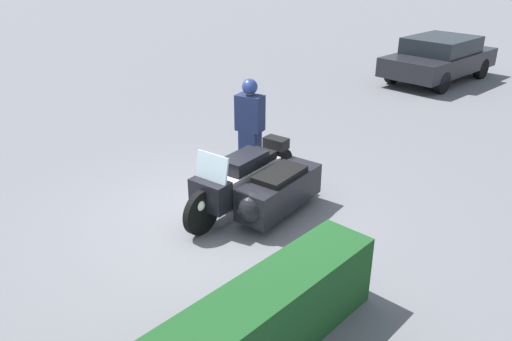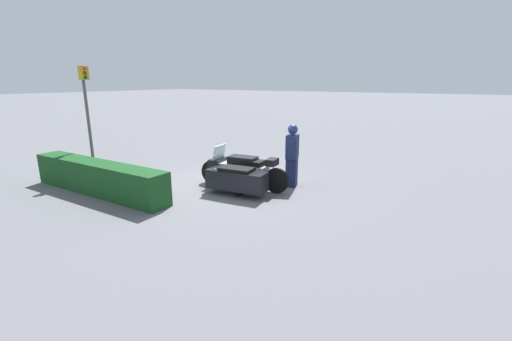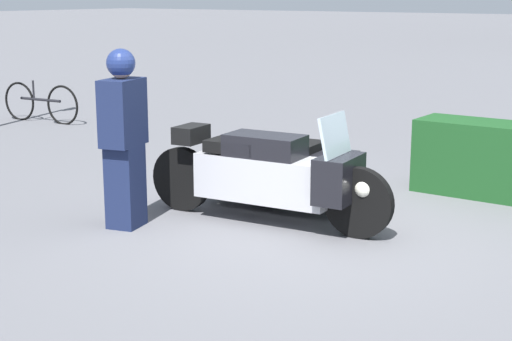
{
  "view_description": "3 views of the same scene",
  "coord_description": "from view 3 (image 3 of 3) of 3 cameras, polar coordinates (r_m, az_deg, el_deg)",
  "views": [
    {
      "loc": [
        4.61,
        5.03,
        3.89
      ],
      "look_at": [
        -0.12,
        0.61,
        0.95
      ],
      "focal_mm": 35.0,
      "sensor_mm": 36.0,
      "label": 1
    },
    {
      "loc": [
        -5.62,
        7.61,
        2.93
      ],
      "look_at": [
        -1.44,
        0.87,
        0.83
      ],
      "focal_mm": 24.0,
      "sensor_mm": 36.0,
      "label": 2
    },
    {
      "loc": [
        3.83,
        -6.3,
        2.29
      ],
      "look_at": [
        -0.48,
        -0.15,
        0.58
      ],
      "focal_mm": 55.0,
      "sensor_mm": 36.0,
      "label": 3
    }
  ],
  "objects": [
    {
      "name": "bicycle_parked",
      "position": [
        14.68,
        -15.4,
        4.76
      ],
      "size": [
        1.76,
        0.22,
        0.76
      ],
      "rotation": [
        0.0,
        0.0,
        0.1
      ],
      "color": "black",
      "rests_on": "ground"
    },
    {
      "name": "ground_plane",
      "position": [
        7.72,
        3.54,
        -4.43
      ],
      "size": [
        160.0,
        160.0,
        0.0
      ],
      "primitive_type": "plane",
      "color": "slate"
    },
    {
      "name": "officer_rider",
      "position": [
        7.76,
        -9.61,
        2.6
      ],
      "size": [
        0.4,
        0.54,
        1.77
      ],
      "rotation": [
        0.0,
        0.0,
        -2.89
      ],
      "color": "#192347",
      "rests_on": "ground"
    },
    {
      "name": "police_motorcycle",
      "position": [
        8.11,
        1.9,
        -0.07
      ],
      "size": [
        2.7,
        1.24,
        1.17
      ],
      "rotation": [
        0.0,
        0.0,
        0.11
      ],
      "color": "black",
      "rests_on": "ground"
    }
  ]
}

